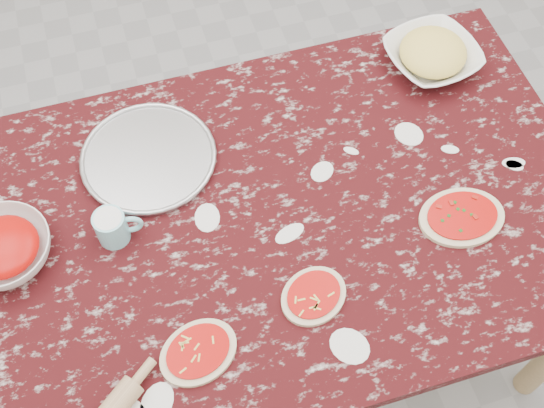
{
  "coord_description": "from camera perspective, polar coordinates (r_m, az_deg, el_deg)",
  "views": [
    {
      "loc": [
        -0.25,
        -0.8,
        2.18
      ],
      "look_at": [
        0.0,
        0.0,
        0.8
      ],
      "focal_mm": 45.25,
      "sensor_mm": 36.0,
      "label": 1
    }
  ],
  "objects": [
    {
      "name": "sauce_bowl",
      "position": [
        1.69,
        -21.37,
        -3.58
      ],
      "size": [
        0.28,
        0.28,
        0.07
      ],
      "primitive_type": "imported",
      "rotation": [
        0.0,
        0.0,
        -0.3
      ],
      "color": "white",
      "rests_on": "worktable"
    },
    {
      "name": "cheese_bowl",
      "position": [
        1.98,
        13.15,
        11.85
      ],
      "size": [
        0.28,
        0.28,
        0.06
      ],
      "primitive_type": "imported",
      "rotation": [
        0.0,
        0.0,
        0.17
      ],
      "color": "white",
      "rests_on": "worktable"
    },
    {
      "name": "flour_mug",
      "position": [
        1.63,
        -13.1,
        -1.87
      ],
      "size": [
        0.11,
        0.08,
        0.09
      ],
      "color": "#83D3DE",
      "rests_on": "worktable"
    },
    {
      "name": "pizza_right",
      "position": [
        1.71,
        15.5,
        -1.05
      ],
      "size": [
        0.22,
        0.17,
        0.02
      ],
      "color": "beige",
      "rests_on": "worktable"
    },
    {
      "name": "pizza_left",
      "position": [
        1.52,
        -6.15,
        -12.15
      ],
      "size": [
        0.21,
        0.19,
        0.02
      ],
      "color": "beige",
      "rests_on": "worktable"
    },
    {
      "name": "pizza_tray",
      "position": [
        1.77,
        -10.22,
        3.76
      ],
      "size": [
        0.37,
        0.37,
        0.01
      ],
      "primitive_type": "cylinder",
      "rotation": [
        0.0,
        0.0,
        -0.11
      ],
      "color": "#B2B2B7",
      "rests_on": "worktable"
    },
    {
      "name": "worktable",
      "position": [
        1.73,
        -0.0,
        -2.28
      ],
      "size": [
        1.6,
        1.0,
        0.75
      ],
      "color": "black",
      "rests_on": "ground"
    },
    {
      "name": "pizza_mid",
      "position": [
        1.56,
        3.48,
        -7.63
      ],
      "size": [
        0.2,
        0.19,
        0.02
      ],
      "color": "beige",
      "rests_on": "worktable"
    },
    {
      "name": "ground",
      "position": [
        2.34,
        -0.0,
        -10.23
      ],
      "size": [
        4.0,
        4.0,
        0.0
      ],
      "primitive_type": "plane",
      "color": "gray"
    }
  ]
}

